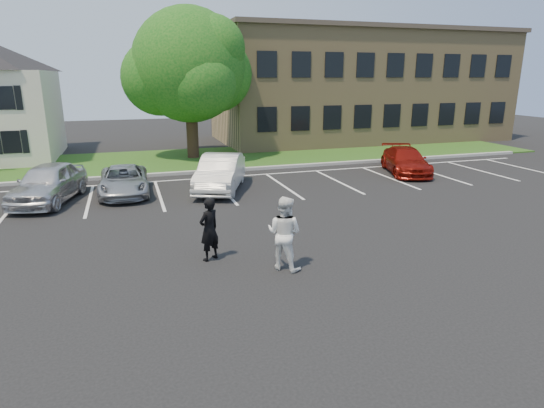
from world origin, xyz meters
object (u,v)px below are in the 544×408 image
object	(u,v)px
car_silver_west	(48,183)
car_silver_minivan	(124,181)
office_building	(359,86)
car_red_compact	(406,161)
man_white_shirt	(284,233)
tree	(190,68)
man_black_suit	(209,229)
car_white_sedan	(220,173)

from	to	relation	value
car_silver_west	car_silver_minivan	size ratio (longest dim) A/B	1.07
office_building	car_red_compact	bearing A→B (deg)	-107.66
office_building	man_white_shirt	bearing A→B (deg)	-121.98
car_silver_west	car_red_compact	size ratio (longest dim) A/B	1.02
office_building	man_white_shirt	size ratio (longest dim) A/B	11.41
office_building	car_red_compact	distance (m)	14.34
tree	man_black_suit	bearing A→B (deg)	-97.00
tree	car_silver_west	xyz separation A→B (m)	(-7.06, -8.40, -4.56)
man_white_shirt	car_white_sedan	size ratio (longest dim) A/B	0.42
tree	man_white_shirt	bearing A→B (deg)	-90.82
man_black_suit	car_silver_minivan	world-z (taller)	man_black_suit
man_black_suit	car_silver_west	xyz separation A→B (m)	(-5.06, 7.89, -0.10)
office_building	car_white_sedan	bearing A→B (deg)	-135.55
man_white_shirt	car_silver_minivan	size ratio (longest dim) A/B	0.46
car_silver_minivan	car_red_compact	distance (m)	13.98
car_silver_west	car_white_sedan	xyz separation A→B (m)	(6.96, -0.08, -0.01)
office_building	car_silver_west	size ratio (longest dim) A/B	4.87
car_silver_west	car_silver_minivan	world-z (taller)	car_silver_west
man_black_suit	car_silver_west	bearing A→B (deg)	-90.02
tree	car_white_sedan	xyz separation A→B (m)	(-0.10, -8.49, -4.57)
tree	car_white_sedan	distance (m)	9.64
car_white_sedan	man_black_suit	bearing A→B (deg)	-82.24
man_black_suit	car_white_sedan	bearing A→B (deg)	-136.36
car_white_sedan	car_silver_minivan	bearing A→B (deg)	-164.89
office_building	car_white_sedan	size ratio (longest dim) A/B	4.75
man_white_shirt	car_silver_minivan	world-z (taller)	man_white_shirt
man_white_shirt	man_black_suit	bearing A→B (deg)	10.56
office_building	man_black_suit	size ratio (longest dim) A/B	12.68
car_silver_west	car_white_sedan	world-z (taller)	car_silver_west
man_black_suit	man_white_shirt	xyz separation A→B (m)	(1.75, -1.19, 0.10)
car_silver_west	car_red_compact	xyz separation A→B (m)	(16.85, 0.50, -0.13)
tree	man_white_shirt	distance (m)	18.02
man_white_shirt	car_silver_west	world-z (taller)	man_white_shirt
man_white_shirt	car_silver_minivan	distance (m)	10.25
car_silver_west	car_red_compact	world-z (taller)	car_silver_west
car_silver_minivan	man_white_shirt	bearing A→B (deg)	-66.22
car_silver_minivan	tree	bearing A→B (deg)	63.61
man_black_suit	car_silver_minivan	bearing A→B (deg)	-107.83
car_silver_west	car_white_sedan	bearing A→B (deg)	14.12
man_black_suit	car_silver_minivan	size ratio (longest dim) A/B	0.41
tree	man_white_shirt	xyz separation A→B (m)	(-0.25, -17.48, -4.37)
office_building	car_silver_minivan	xyz separation A→B (m)	(-18.20, -13.38, -3.56)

